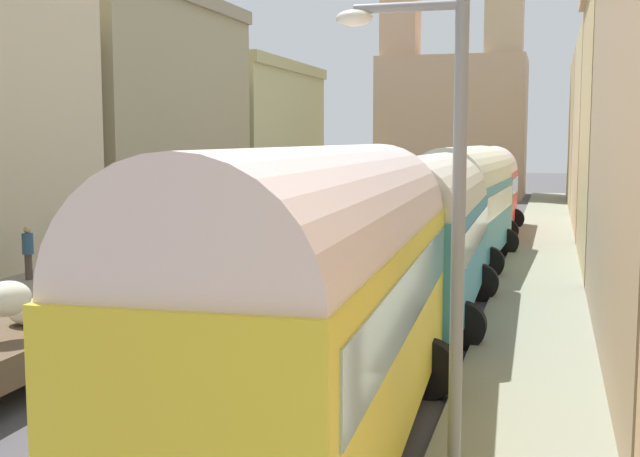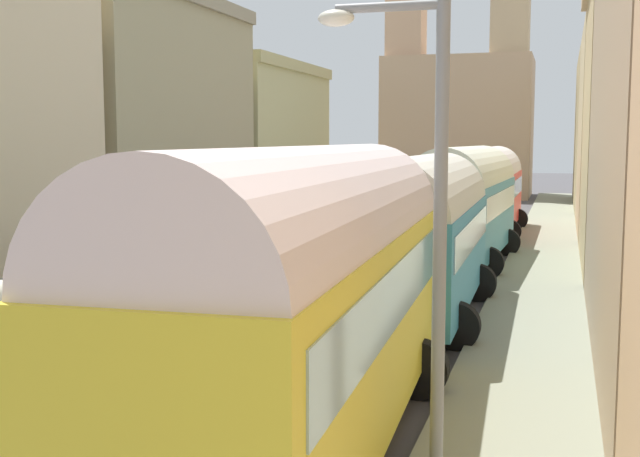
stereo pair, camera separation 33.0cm
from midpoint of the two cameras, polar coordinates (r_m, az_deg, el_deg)
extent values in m
plane|color=#4D4B4D|center=(31.84, 2.78, -1.51)|extent=(154.00, 154.00, 0.00)
cube|color=gray|center=(34.31, -9.04, -0.90)|extent=(2.50, 70.00, 0.14)
cube|color=gray|center=(30.89, 15.94, -1.86)|extent=(2.50, 70.00, 0.14)
cube|color=tan|center=(38.80, -11.24, 7.55)|extent=(4.11, 14.10, 10.49)
cube|color=#C8C389|center=(52.28, -3.53, 6.29)|extent=(4.12, 14.14, 8.61)
cube|color=#C3BA7E|center=(52.48, -3.56, 11.37)|extent=(4.53, 14.14, 0.68)
cube|color=#CEB787|center=(40.62, 21.51, 6.43)|extent=(4.69, 12.32, 9.43)
cube|color=tan|center=(54.58, 21.04, 6.36)|extent=(5.97, 14.23, 9.50)
cube|color=tan|center=(62.94, 9.98, 7.06)|extent=(10.90, 7.62, 10.46)
cube|color=tan|center=(61.74, 6.25, 9.65)|extent=(2.69, 2.69, 15.88)
cube|color=#CDAE86|center=(60.78, 13.43, 9.57)|extent=(2.69, 2.69, 15.88)
cube|color=yellow|center=(10.86, -0.15, -7.34)|extent=(2.89, 9.77, 2.57)
cylinder|color=silver|center=(10.63, -0.15, -0.58)|extent=(2.83, 9.58, 2.40)
cube|color=#99B7C6|center=(10.74, -0.15, -4.40)|extent=(2.90, 9.00, 0.82)
cylinder|color=black|center=(14.28, -1.68, -9.32)|extent=(1.00, 0.35, 1.00)
cylinder|color=black|center=(13.84, 7.76, -9.88)|extent=(1.00, 0.35, 1.00)
cube|color=teal|center=(19.53, 7.64, -1.70)|extent=(2.61, 8.46, 2.28)
cylinder|color=silver|center=(19.40, 7.69, 1.63)|extent=(2.56, 8.29, 2.42)
cube|color=#99B7C6|center=(19.46, 7.66, -0.24)|extent=(2.65, 7.79, 0.73)
cylinder|color=black|center=(22.43, 5.59, -3.57)|extent=(1.00, 0.35, 1.00)
cylinder|color=black|center=(22.14, 11.58, -3.80)|extent=(1.00, 0.35, 1.00)
cylinder|color=black|center=(17.42, 2.49, -6.44)|extent=(1.00, 0.35, 1.00)
cylinder|color=black|center=(17.05, 10.22, -6.83)|extent=(1.00, 0.35, 1.00)
cube|color=teal|center=(28.38, 10.59, 0.88)|extent=(2.84, 8.74, 2.40)
cylinder|color=silver|center=(28.29, 10.64, 3.30)|extent=(2.78, 8.57, 2.43)
cube|color=#99B7C6|center=(28.34, 10.61, 1.94)|extent=(2.86, 8.05, 0.77)
cylinder|color=black|center=(31.33, 9.16, -0.79)|extent=(1.00, 0.35, 1.00)
cylinder|color=black|center=(31.01, 13.45, -0.96)|extent=(1.00, 0.35, 1.00)
cylinder|color=black|center=(26.12, 7.08, -2.18)|extent=(1.00, 0.35, 1.00)
cylinder|color=black|center=(25.73, 12.23, -2.41)|extent=(1.00, 0.35, 1.00)
cube|color=red|center=(37.31, 12.13, 2.09)|extent=(2.47, 8.97, 2.34)
cylinder|color=silver|center=(37.25, 12.17, 3.88)|extent=(2.42, 8.79, 2.37)
cube|color=#99B7C6|center=(37.28, 12.15, 2.88)|extent=(2.52, 8.25, 0.75)
cylinder|color=black|center=(40.28, 10.82, 0.75)|extent=(1.00, 0.35, 1.00)
cylinder|color=black|center=(40.09, 14.09, 0.65)|extent=(1.00, 0.35, 1.00)
cylinder|color=black|center=(34.79, 9.79, -0.10)|extent=(1.00, 0.35, 1.00)
cylinder|color=black|center=(34.57, 13.57, -0.22)|extent=(1.00, 0.35, 1.00)
ellipsoid|color=silver|center=(15.59, -19.60, -5.55)|extent=(0.99, 0.77, 0.48)
ellipsoid|color=beige|center=(15.61, -17.41, -4.31)|extent=(0.81, 0.63, 0.46)
cylinder|color=black|center=(15.37, -16.18, -8.63)|extent=(0.90, 0.32, 0.90)
cube|color=#315732|center=(21.80, -7.84, -1.37)|extent=(2.27, 2.05, 1.99)
cube|color=#99B7C6|center=(21.74, -7.86, 0.09)|extent=(2.32, 2.13, 0.64)
cube|color=brown|center=(25.11, -3.97, -1.97)|extent=(2.45, 5.38, 0.55)
ellipsoid|color=beige|center=(25.25, -4.41, -0.75)|extent=(0.81, 0.90, 0.48)
ellipsoid|color=silver|center=(23.51, -4.36, -1.19)|extent=(0.97, 0.76, 0.56)
ellipsoid|color=beige|center=(25.35, -3.91, -0.69)|extent=(1.02, 1.12, 0.50)
ellipsoid|color=beige|center=(24.67, -3.65, -0.16)|extent=(1.16, 1.19, 0.47)
cylinder|color=black|center=(21.74, -4.90, -4.02)|extent=(0.90, 0.31, 0.90)
cylinder|color=black|center=(22.73, -9.88, -3.64)|extent=(0.90, 0.31, 0.90)
cylinder|color=black|center=(25.67, -0.83, -2.40)|extent=(0.90, 0.31, 0.90)
cylinder|color=black|center=(26.51, -5.22, -2.14)|extent=(0.90, 0.31, 0.90)
cube|color=black|center=(34.57, 1.77, 0.24)|extent=(1.72, 3.92, 0.80)
cube|color=#8DC3CC|center=(34.51, 1.77, 1.30)|extent=(1.49, 2.05, 0.48)
cylinder|color=black|center=(33.25, 2.64, -0.65)|extent=(0.60, 0.21, 0.60)
cylinder|color=black|center=(33.67, -0.10, -0.56)|extent=(0.60, 0.21, 0.60)
cylinder|color=black|center=(35.59, 3.53, -0.20)|extent=(0.60, 0.21, 0.60)
cylinder|color=black|center=(35.98, 0.96, -0.11)|extent=(0.60, 0.21, 0.60)
cube|color=silver|center=(43.35, 4.38, 1.49)|extent=(2.03, 4.21, 0.84)
cube|color=#9BC3BD|center=(43.30, 4.38, 2.39)|extent=(1.69, 2.23, 0.52)
cylinder|color=black|center=(41.93, 5.03, 0.78)|extent=(0.60, 0.21, 0.60)
cylinder|color=black|center=(42.44, 2.75, 0.87)|extent=(0.60, 0.21, 0.60)
cylinder|color=black|center=(44.37, 5.93, 1.08)|extent=(0.60, 0.21, 0.60)
cylinder|color=black|center=(44.85, 3.75, 1.16)|extent=(0.60, 0.21, 0.60)
cube|color=black|center=(49.21, 6.07, 1.99)|extent=(1.77, 3.97, 0.73)
cube|color=#92BFC5|center=(49.17, 6.08, 2.73)|extent=(1.54, 2.07, 0.55)
cylinder|color=black|center=(47.87, 6.78, 1.46)|extent=(0.60, 0.21, 0.60)
cylinder|color=black|center=(48.22, 4.76, 1.52)|extent=(0.60, 0.21, 0.60)
cylinder|color=black|center=(50.27, 7.31, 1.68)|extent=(0.60, 0.21, 0.60)
cylinder|color=black|center=(50.61, 5.38, 1.74)|extent=(0.60, 0.21, 0.60)
cube|color=beige|center=(15.29, -7.64, -7.71)|extent=(1.60, 3.87, 0.77)
cube|color=#A4B2CC|center=(15.16, -7.67, -5.47)|extent=(1.38, 2.02, 0.45)
cylinder|color=black|center=(16.73, -8.41, -7.75)|extent=(0.60, 0.21, 0.60)
cylinder|color=black|center=(16.18, -3.41, -8.18)|extent=(0.60, 0.21, 0.60)
cylinder|color=black|center=(14.68, -12.28, -9.85)|extent=(0.60, 0.21, 0.60)
cylinder|color=black|center=(14.04, -6.67, -10.49)|extent=(0.60, 0.21, 0.60)
cube|color=silver|center=(21.67, 0.70, -3.48)|extent=(1.74, 3.89, 0.77)
cube|color=#A5ADC0|center=(21.57, 0.70, -1.73)|extent=(1.46, 2.05, 0.56)
cylinder|color=black|center=(23.05, -0.50, -3.78)|extent=(0.60, 0.21, 0.60)
cylinder|color=black|center=(22.71, 3.31, -3.94)|extent=(0.60, 0.21, 0.60)
cylinder|color=black|center=(20.81, -2.17, -4.89)|extent=(0.60, 0.21, 0.60)
cylinder|color=black|center=(20.43, 2.05, -5.10)|extent=(0.60, 0.21, 0.60)
cube|color=gray|center=(32.69, 6.59, -0.12)|extent=(1.87, 3.70, 0.84)
cube|color=#92B7C8|center=(32.62, 6.60, 1.05)|extent=(1.59, 1.95, 0.50)
cylinder|color=black|center=(33.96, 5.41, -0.53)|extent=(0.60, 0.21, 0.60)
cylinder|color=black|center=(33.74, 8.29, -0.61)|extent=(0.60, 0.21, 0.60)
cylinder|color=black|center=(31.76, 4.76, -1.00)|extent=(0.60, 0.21, 0.60)
cylinder|color=black|center=(31.52, 7.84, -1.10)|extent=(0.60, 0.21, 0.60)
cube|color=slate|center=(40.50, 8.67, 1.00)|extent=(2.03, 3.86, 0.70)
cube|color=#A4BACF|center=(40.44, 8.68, 1.91)|extent=(1.68, 2.06, 0.60)
cylinder|color=black|center=(41.85, 7.86, 0.74)|extent=(0.60, 0.21, 0.60)
cylinder|color=black|center=(41.47, 10.19, 0.65)|extent=(0.60, 0.21, 0.60)
cylinder|color=black|center=(39.61, 7.06, 0.43)|extent=(0.60, 0.21, 0.60)
cylinder|color=black|center=(39.22, 9.52, 0.34)|extent=(0.60, 0.21, 0.60)
cylinder|color=slate|center=(28.23, -16.43, -2.64)|extent=(0.20, 0.20, 0.14)
cylinder|color=slate|center=(28.15, -16.46, -1.58)|extent=(0.26, 0.26, 0.91)
cylinder|color=#35678E|center=(28.06, -16.51, -0.07)|extent=(0.39, 0.39, 0.59)
sphere|color=tan|center=(28.02, -16.53, 0.74)|extent=(0.21, 0.21, 0.21)
cylinder|color=brown|center=(25.86, -19.63, -3.56)|extent=(0.18, 0.18, 0.14)
cylinder|color=brown|center=(25.79, -19.67, -2.55)|extent=(0.29, 0.29, 0.78)
cylinder|color=#376081|center=(25.70, -19.73, -0.99)|extent=(0.44, 0.44, 0.63)
sphere|color=tan|center=(25.65, -19.76, -0.06)|extent=(0.22, 0.22, 0.22)
cylinder|color=gray|center=(9.48, 9.49, -2.04)|extent=(0.16, 0.16, 5.98)
cylinder|color=gray|center=(9.60, 5.94, 15.42)|extent=(1.26, 0.11, 0.11)
ellipsoid|color=silver|center=(9.73, 2.16, 14.74)|extent=(0.44, 0.28, 0.20)
camera|label=1|loc=(0.17, -89.65, 0.04)|focal=44.99mm
camera|label=2|loc=(0.17, 90.35, -0.04)|focal=44.99mm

